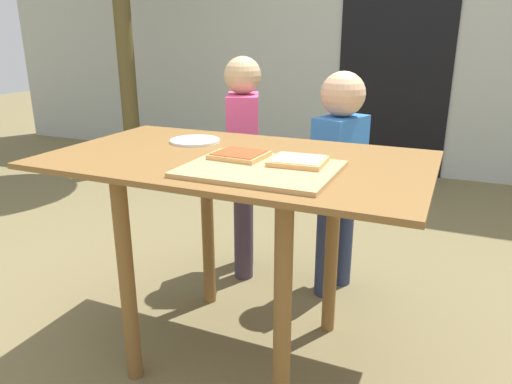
% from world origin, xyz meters
% --- Properties ---
extents(ground_plane, '(16.00, 16.00, 0.00)m').
position_xyz_m(ground_plane, '(0.00, 0.00, 0.00)').
color(ground_plane, brown).
extents(house_door, '(0.90, 0.02, 2.00)m').
position_xyz_m(house_door, '(0.11, 2.74, 1.00)').
color(house_door, black).
rests_on(house_door, ground).
extents(dining_table, '(1.24, 0.72, 0.75)m').
position_xyz_m(dining_table, '(0.00, 0.00, 0.62)').
color(dining_table, brown).
rests_on(dining_table, ground).
extents(cutting_board, '(0.44, 0.34, 0.01)m').
position_xyz_m(cutting_board, '(0.14, -0.13, 0.76)').
color(cutting_board, tan).
rests_on(cutting_board, dining_table).
extents(pizza_slice_far_left, '(0.17, 0.15, 0.02)m').
position_xyz_m(pizza_slice_far_left, '(0.04, -0.05, 0.77)').
color(pizza_slice_far_left, tan).
rests_on(pizza_slice_far_left, cutting_board).
extents(pizza_slice_far_right, '(0.17, 0.15, 0.02)m').
position_xyz_m(pizza_slice_far_right, '(0.23, -0.05, 0.77)').
color(pizza_slice_far_right, tan).
rests_on(pizza_slice_far_right, cutting_board).
extents(plate_white_left, '(0.18, 0.18, 0.01)m').
position_xyz_m(plate_white_left, '(-0.24, 0.14, 0.75)').
color(plate_white_left, white).
rests_on(plate_white_left, dining_table).
extents(child_left, '(0.22, 0.28, 1.04)m').
position_xyz_m(child_left, '(-0.25, 0.60, 0.60)').
color(child_left, '#403343').
rests_on(child_left, ground).
extents(child_right, '(0.21, 0.27, 0.99)m').
position_xyz_m(child_right, '(0.20, 0.60, 0.58)').
color(child_right, '#293351').
rests_on(child_right, ground).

